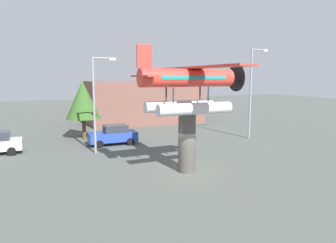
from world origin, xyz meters
TOP-DOWN VIEW (x-y plane):
  - ground_plane at (0.00, 0.00)m, footprint 140.00×140.00m
  - display_pedestal at (0.00, 0.00)m, footprint 1.10×1.10m
  - floatplane_monument at (0.13, 0.00)m, footprint 6.95×10.43m
  - car_mid_blue at (-2.39, 9.66)m, footprint 4.20×2.02m
  - streetlight_primary at (-4.24, 7.11)m, footprint 1.84×0.28m
  - streetlight_secondary at (10.64, 7.20)m, footprint 1.84×0.28m
  - storefront_building at (4.69, 22.00)m, footprint 14.46×7.72m
  - tree_east at (-4.36, 13.60)m, footprint 3.28×3.28m

SIDE VIEW (x-z plane):
  - ground_plane at x=0.00m, z-range 0.00..0.00m
  - car_mid_blue at x=-2.39m, z-range 0.00..1.76m
  - display_pedestal at x=0.00m, z-range 0.00..3.74m
  - storefront_building at x=4.69m, z-range 0.00..5.45m
  - tree_east at x=-4.36m, z-range 0.96..6.57m
  - streetlight_primary at x=-4.24m, z-range 0.63..8.10m
  - streetlight_secondary at x=10.64m, z-range 0.65..9.27m
  - floatplane_monument at x=0.13m, z-range 3.41..7.41m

